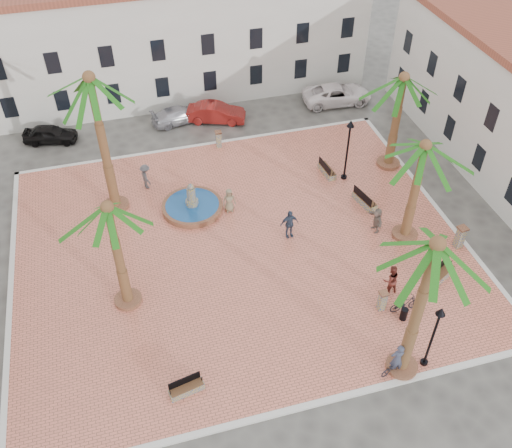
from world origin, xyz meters
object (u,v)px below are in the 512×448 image
object	(u,v)px
bench_se	(441,274)
car_white	(337,94)
fountain	(192,206)
pedestrian_fountain_a	(229,200)
lamppost_s	(436,327)
pedestrian_east	(377,220)
car_black	(50,134)
palm_nw	(92,93)
bicycle_b	(405,304)
bench_s	(186,389)
litter_bin	(404,314)
car_red	(216,113)
pedestrian_north	(146,176)
car_silver	(179,115)
bollard_n	(219,139)
bollard_se	(382,300)
bollard_e	(460,237)
pedestrian_fountain_b	(289,224)
bicycle_a	(394,366)
lamppost_e	(349,140)
bench_e	(364,201)
palm_e	(423,158)
palm_sw	(110,220)
palm_ne	(402,89)
cyclist_a	(397,359)
bench_ne	(327,170)
cyclist_b	(391,280)
palm_s	(433,260)

from	to	relation	value
bench_se	car_white	xyz separation A→B (m)	(1.64, 19.79, 0.33)
fountain	pedestrian_fountain_a	size ratio (longest dim) A/B	2.31
lamppost_s	pedestrian_east	world-z (taller)	lamppost_s
pedestrian_fountain_a	car_black	distance (m)	15.66
palm_nw	bicycle_b	distance (m)	20.29
bench_s	litter_bin	xyz separation A→B (m)	(11.65, 1.20, 0.12)
car_black	car_red	xyz separation A→B (m)	(12.37, -0.51, 0.08)
pedestrian_north	car_black	xyz separation A→B (m)	(-6.08, 7.56, -0.38)
pedestrian_fountain_a	car_silver	size ratio (longest dim) A/B	0.39
bench_s	bollard_n	bearing A→B (deg)	61.41
litter_bin	bollard_se	bearing A→B (deg)	131.80
lamppost_s	bollard_e	bearing A→B (deg)	49.53
bicycle_b	car_red	size ratio (longest dim) A/B	0.39
pedestrian_fountain_b	car_black	world-z (taller)	pedestrian_fountain_b
bollard_n	pedestrian_fountain_b	size ratio (longest dim) A/B	0.66
bicycle_a	pedestrian_north	world-z (taller)	pedestrian_north
fountain	lamppost_s	world-z (taller)	lamppost_s
lamppost_e	car_silver	bearing A→B (deg)	132.59
bench_e	pedestrian_fountain_b	bearing A→B (deg)	92.42
bollard_n	bicycle_a	xyz separation A→B (m)	(3.79, -20.80, -0.26)
bench_se	pedestrian_fountain_b	distance (m)	9.03
palm_e	palm_sw	bearing A→B (deg)	-177.60
litter_bin	bicycle_a	xyz separation A→B (m)	(-1.93, -2.77, 0.03)
pedestrian_north	litter_bin	bearing A→B (deg)	-157.00
bollard_e	bicycle_b	xyz separation A→B (m)	(-5.26, -3.56, -0.26)
palm_ne	car_white	distance (m)	10.52
bollard_n	pedestrian_fountain_a	bearing A→B (deg)	-97.54
lamppost_e	cyclist_a	bearing A→B (deg)	-103.12
bench_e	bollard_se	bearing A→B (deg)	149.16
bench_e	pedestrian_fountain_b	distance (m)	5.85
bollard_e	litter_bin	bearing A→B (deg)	-143.92
palm_nw	lamppost_e	size ratio (longest dim) A/B	2.08
bench_ne	pedestrian_fountain_b	distance (m)	6.90
fountain	bench_se	bearing A→B (deg)	-38.15
bollard_n	car_silver	size ratio (longest dim) A/B	0.30
bench_e	bollard_n	distance (m)	11.65
bench_s	bench_e	bearing A→B (deg)	26.12
pedestrian_east	cyclist_b	bearing A→B (deg)	-16.34
palm_nw	pedestrian_fountain_a	bearing A→B (deg)	-18.83
fountain	pedestrian_fountain_b	bearing A→B (deg)	-38.19
bench_se	bench_e	xyz separation A→B (m)	(-1.49, 7.10, -0.00)
palm_e	bench_e	world-z (taller)	palm_e
lamppost_s	bicycle_b	distance (m)	4.03
palm_s	car_silver	size ratio (longest dim) A/B	2.02
bollard_n	palm_ne	bearing A→B (deg)	-25.95
bench_ne	bollard_n	xyz separation A→B (m)	(-6.38, 5.17, 0.40)
palm_e	bench_se	world-z (taller)	palm_e
bollard_e	car_black	distance (m)	29.33
palm_sw	car_silver	world-z (taller)	palm_sw
bench_s	litter_bin	size ratio (longest dim) A/B	2.32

